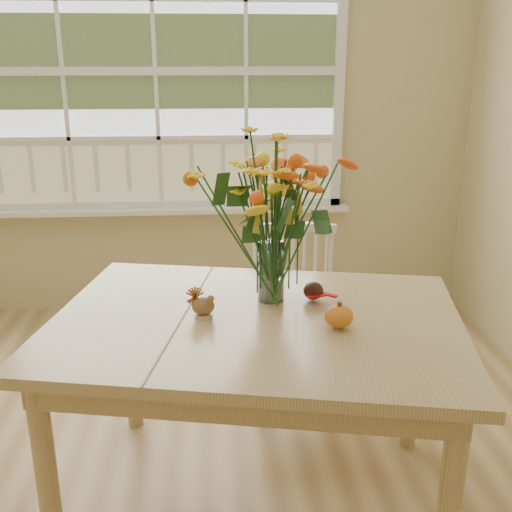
{
  "coord_description": "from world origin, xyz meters",
  "views": [
    {
      "loc": [
        0.33,
        -1.6,
        1.62
      ],
      "look_at": [
        0.47,
        0.33,
        0.98
      ],
      "focal_mm": 42.0,
      "sensor_mm": 36.0,
      "label": 1
    }
  ],
  "objects": [
    {
      "name": "window",
      "position": [
        0.0,
        2.21,
        1.53
      ],
      "size": [
        2.42,
        0.12,
        1.74
      ],
      "color": "silver",
      "rests_on": "wall_back"
    },
    {
      "name": "turkey_figurine",
      "position": [
        0.29,
        0.33,
        0.8
      ],
      "size": [
        0.08,
        0.06,
        0.1
      ],
      "rotation": [
        0.0,
        0.0,
        -0.02
      ],
      "color": "#CCB78C",
      "rests_on": "dining_table"
    },
    {
      "name": "dark_gourd",
      "position": [
        0.69,
        0.45,
        0.79
      ],
      "size": [
        0.13,
        0.1,
        0.07
      ],
      "color": "#38160F",
      "rests_on": "dining_table"
    },
    {
      "name": "dining_table",
      "position": [
        0.47,
        0.31,
        0.67
      ],
      "size": [
        1.59,
        1.27,
        0.76
      ],
      "rotation": [
        0.0,
        0.0,
        -0.2
      ],
      "color": "tan",
      "rests_on": "floor"
    },
    {
      "name": "flower_vase",
      "position": [
        0.54,
        0.47,
        1.09
      ],
      "size": [
        0.46,
        0.46,
        0.55
      ],
      "color": "white",
      "rests_on": "dining_table"
    },
    {
      "name": "pumpkin",
      "position": [
        0.74,
        0.21,
        0.8
      ],
      "size": [
        0.1,
        0.1,
        0.08
      ],
      "primitive_type": "ellipsoid",
      "color": "#C06916",
      "rests_on": "dining_table"
    },
    {
      "name": "windsor_chair",
      "position": [
        0.7,
        1.02,
        0.49
      ],
      "size": [
        0.42,
        0.4,
        0.86
      ],
      "rotation": [
        0.0,
        0.0,
        -0.06
      ],
      "color": "white",
      "rests_on": "floor"
    },
    {
      "name": "wall_back",
      "position": [
        0.0,
        2.25,
        1.35
      ],
      "size": [
        4.0,
        0.02,
        2.7
      ],
      "primitive_type": "cube",
      "color": "#CABE81",
      "rests_on": "floor"
    }
  ]
}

